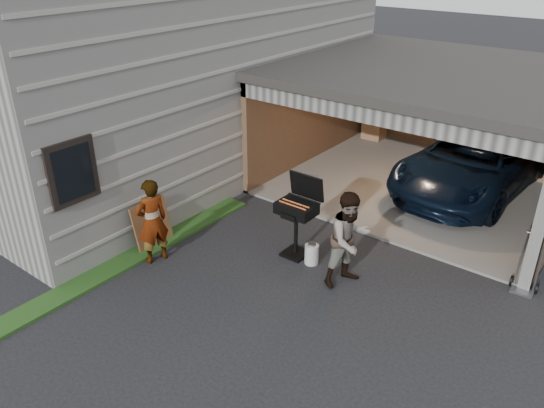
{
  "coord_description": "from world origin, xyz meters",
  "views": [
    {
      "loc": [
        5.08,
        -5.13,
        5.48
      ],
      "look_at": [
        -0.18,
        1.64,
        1.15
      ],
      "focal_mm": 35.0,
      "sensor_mm": 36.0,
      "label": 1
    }
  ],
  "objects_px": {
    "bbq_grill": "(298,211)",
    "minivan": "(474,164)",
    "woman": "(152,221)",
    "propane_tank": "(312,254)",
    "man": "(349,239)",
    "plywood_panel": "(152,224)",
    "hand_truck": "(525,280)"
  },
  "relations": [
    {
      "from": "minivan",
      "to": "propane_tank",
      "type": "distance_m",
      "value": 5.13
    },
    {
      "from": "woman",
      "to": "hand_truck",
      "type": "xyz_separation_m",
      "value": [
        5.77,
        3.24,
        -0.61
      ]
    },
    {
      "from": "minivan",
      "to": "plywood_panel",
      "type": "height_order",
      "value": "minivan"
    },
    {
      "from": "minivan",
      "to": "propane_tank",
      "type": "relative_size",
      "value": 13.0
    },
    {
      "from": "minivan",
      "to": "woman",
      "type": "height_order",
      "value": "woman"
    },
    {
      "from": "man",
      "to": "propane_tank",
      "type": "bearing_deg",
      "value": 103.34
    },
    {
      "from": "propane_tank",
      "to": "hand_truck",
      "type": "bearing_deg",
      "value": 24.36
    },
    {
      "from": "propane_tank",
      "to": "man",
      "type": "bearing_deg",
      "value": -7.99
    },
    {
      "from": "woman",
      "to": "plywood_panel",
      "type": "distance_m",
      "value": 0.69
    },
    {
      "from": "woman",
      "to": "bbq_grill",
      "type": "xyz_separation_m",
      "value": [
        1.98,
        1.81,
        0.11
      ]
    },
    {
      "from": "minivan",
      "to": "woman",
      "type": "xyz_separation_m",
      "value": [
        -3.63,
        -6.67,
        0.12
      ]
    },
    {
      "from": "hand_truck",
      "to": "plywood_panel",
      "type": "bearing_deg",
      "value": -158.59
    },
    {
      "from": "man",
      "to": "hand_truck",
      "type": "distance_m",
      "value": 3.11
    },
    {
      "from": "woman",
      "to": "propane_tank",
      "type": "xyz_separation_m",
      "value": [
        2.39,
        1.71,
        -0.63
      ]
    },
    {
      "from": "bbq_grill",
      "to": "plywood_panel",
      "type": "distance_m",
      "value": 2.89
    },
    {
      "from": "minivan",
      "to": "plywood_panel",
      "type": "relative_size",
      "value": 5.44
    },
    {
      "from": "man",
      "to": "hand_truck",
      "type": "relative_size",
      "value": 1.55
    },
    {
      "from": "plywood_panel",
      "to": "propane_tank",
      "type": "bearing_deg",
      "value": 25.54
    },
    {
      "from": "man",
      "to": "propane_tank",
      "type": "relative_size",
      "value": 4.43
    },
    {
      "from": "man",
      "to": "plywood_panel",
      "type": "bearing_deg",
      "value": 130.05
    },
    {
      "from": "plywood_panel",
      "to": "hand_truck",
      "type": "height_order",
      "value": "hand_truck"
    },
    {
      "from": "man",
      "to": "bbq_grill",
      "type": "xyz_separation_m",
      "value": [
        -1.23,
        0.21,
        0.07
      ]
    },
    {
      "from": "woman",
      "to": "propane_tank",
      "type": "bearing_deg",
      "value": 140.33
    },
    {
      "from": "bbq_grill",
      "to": "minivan",
      "type": "bearing_deg",
      "value": 71.29
    },
    {
      "from": "woman",
      "to": "bbq_grill",
      "type": "bearing_deg",
      "value": 147.06
    },
    {
      "from": "bbq_grill",
      "to": "woman",
      "type": "bearing_deg",
      "value": -137.63
    },
    {
      "from": "bbq_grill",
      "to": "hand_truck",
      "type": "xyz_separation_m",
      "value": [
        3.79,
        1.43,
        -0.73
      ]
    },
    {
      "from": "minivan",
      "to": "hand_truck",
      "type": "relative_size",
      "value": 4.55
    },
    {
      "from": "man",
      "to": "bbq_grill",
      "type": "height_order",
      "value": "man"
    },
    {
      "from": "bbq_grill",
      "to": "man",
      "type": "bearing_deg",
      "value": -9.72
    },
    {
      "from": "minivan",
      "to": "plywood_panel",
      "type": "bearing_deg",
      "value": -118.77
    },
    {
      "from": "bbq_grill",
      "to": "propane_tank",
      "type": "xyz_separation_m",
      "value": [
        0.41,
        -0.1,
        -0.74
      ]
    }
  ]
}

